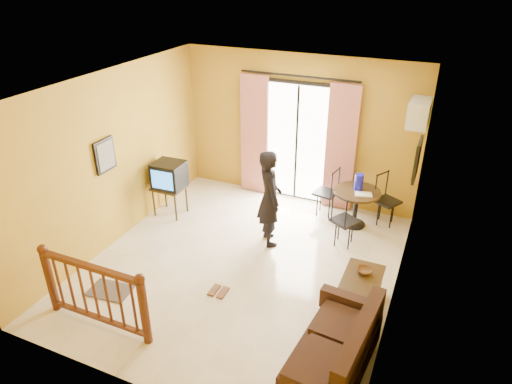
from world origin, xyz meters
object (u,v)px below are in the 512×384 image
at_px(sofa, 337,351).
at_px(dining_table, 357,198).
at_px(coffee_table, 360,288).
at_px(standing_person, 270,198).
at_px(television, 169,175).

bearing_deg(sofa, dining_table, 104.72).
distance_m(coffee_table, standing_person, 2.05).
bearing_deg(television, coffee_table, -18.56).
xyz_separation_m(television, coffee_table, (3.72, -1.08, -0.53)).
distance_m(dining_table, coffee_table, 2.13).
bearing_deg(standing_person, coffee_table, -155.59).
distance_m(dining_table, standing_person, 1.64).
distance_m(coffee_table, sofa, 1.23).
bearing_deg(television, dining_table, 14.54).
xyz_separation_m(television, standing_person, (1.99, -0.13, 0.02)).
distance_m(television, coffee_table, 3.91).
height_order(television, dining_table, television).
distance_m(television, standing_person, 2.00).
height_order(sofa, standing_person, standing_person).
relative_size(dining_table, sofa, 0.49).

